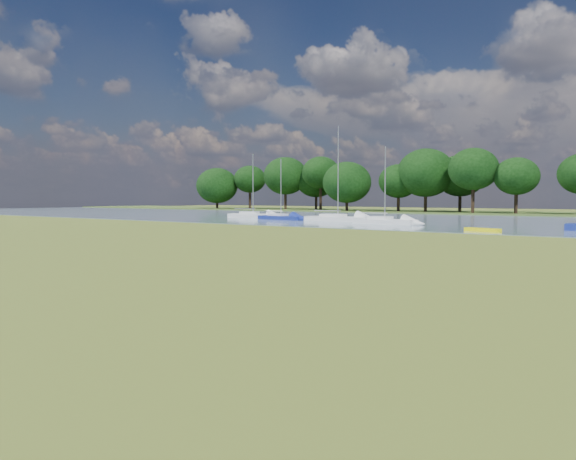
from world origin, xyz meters
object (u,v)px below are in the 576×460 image
Objects in this scene: sailboat_2 at (384,220)px; sailboat_4 at (280,216)px; sailboat_6 at (337,217)px; kayak at (482,230)px; sailboat_5 at (253,214)px.

sailboat_4 is at bearing 171.81° from sailboat_2.
kayak is at bearing -27.42° from sailboat_6.
sailboat_4 is 6.71m from sailboat_5.
sailboat_5 reaches higher than kayak.
sailboat_6 is (-6.62, 2.38, 0.04)m from sailboat_2.
kayak is at bearing -27.03° from sailboat_2.
sailboat_2 is at bearing 166.43° from kayak.
kayak is 0.28× the size of sailboat_6.
kayak is at bearing -36.39° from sailboat_5.
kayak is at bearing -12.11° from sailboat_4.
sailboat_2 is 14.12m from sailboat_4.
sailboat_2 is at bearing -22.23° from sailboat_6.
sailboat_4 is 0.68× the size of sailboat_6.
sailboat_4 is (-13.94, 2.22, -0.03)m from sailboat_2.
sailboat_5 is 0.78× the size of sailboat_6.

